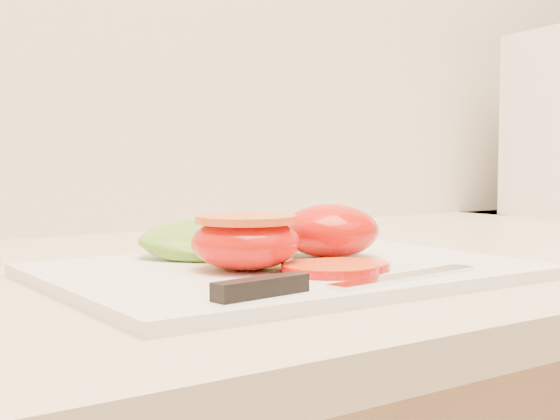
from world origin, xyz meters
TOP-DOWN VIEW (x-y plane):
  - cutting_board at (-0.51, 1.57)m, footprint 0.39×0.28m
  - tomato_half_dome at (-0.46, 1.59)m, footprint 0.09×0.09m
  - tomato_half_cut at (-0.56, 1.57)m, footprint 0.09×0.09m
  - tomato_slice_0 at (-0.51, 1.52)m, footprint 0.07×0.07m
  - tomato_slice_1 at (-0.49, 1.52)m, footprint 0.06×0.06m
  - lettuce_leaf_0 at (-0.53, 1.65)m, footprint 0.18×0.15m
  - knife at (-0.56, 1.47)m, footprint 0.24×0.04m

SIDE VIEW (x-z plane):
  - cutting_board at x=-0.51m, z-range 0.93..0.94m
  - tomato_slice_1 at x=-0.49m, z-range 0.94..0.95m
  - tomato_slice_0 at x=-0.51m, z-range 0.94..0.95m
  - knife at x=-0.56m, z-range 0.94..0.95m
  - lettuce_leaf_0 at x=-0.53m, z-range 0.94..0.97m
  - tomato_half_cut at x=-0.56m, z-range 0.94..0.99m
  - tomato_half_dome at x=-0.46m, z-range 0.94..0.99m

